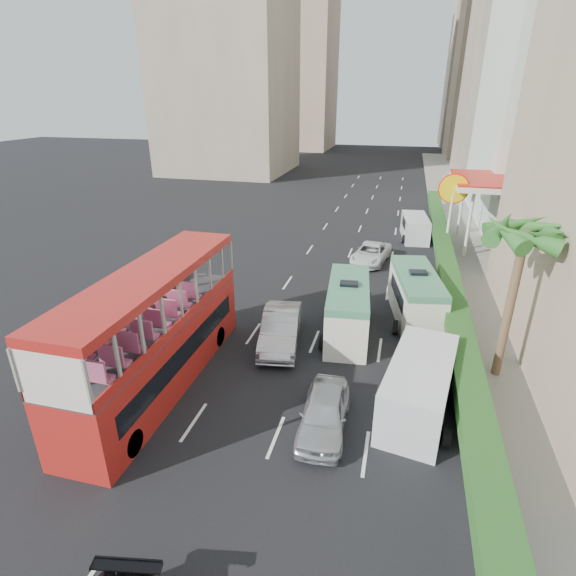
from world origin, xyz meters
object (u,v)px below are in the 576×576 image
(minibus_far, at_px, (415,297))
(panel_van_far, at_px, (415,228))
(panel_van_near, at_px, (419,386))
(minibus_near, at_px, (348,309))
(shell_station, at_px, (492,214))
(car_silver_lane_b, at_px, (323,428))
(car_silver_lane_a, at_px, (281,343))
(double_decker_bus, at_px, (156,330))
(palm_tree, at_px, (510,307))
(van_asset, at_px, (370,262))

(minibus_far, height_order, panel_van_far, minibus_far)
(panel_van_near, bearing_deg, minibus_near, 131.93)
(minibus_far, xyz_separation_m, shell_station, (5.67, 14.21, 1.43))
(car_silver_lane_b, distance_m, panel_van_far, 25.47)
(minibus_far, bearing_deg, car_silver_lane_a, -155.75)
(double_decker_bus, relative_size, palm_tree, 1.72)
(panel_van_near, bearing_deg, minibus_far, 100.82)
(palm_tree, bearing_deg, panel_van_far, 99.67)
(palm_tree, bearing_deg, shell_station, 83.40)
(car_silver_lane_a, xyz_separation_m, palm_tree, (9.78, -0.41, 3.38))
(minibus_far, relative_size, palm_tree, 0.93)
(double_decker_bus, relative_size, car_silver_lane_b, 2.67)
(van_asset, height_order, minibus_far, minibus_far)
(panel_van_near, bearing_deg, van_asset, 110.67)
(double_decker_bus, relative_size, shell_station, 1.38)
(van_asset, distance_m, shell_station, 10.73)
(minibus_near, height_order, palm_tree, palm_tree)
(car_silver_lane_a, distance_m, car_silver_lane_b, 6.37)
(panel_van_near, distance_m, palm_tree, 5.13)
(car_silver_lane_a, distance_m, panel_van_near, 7.45)
(car_silver_lane_b, xyz_separation_m, van_asset, (0.13, 18.47, 0.00))
(van_asset, xyz_separation_m, panel_van_near, (3.17, -16.51, 1.08))
(minibus_far, distance_m, palm_tree, 6.27)
(car_silver_lane_b, height_order, minibus_near, minibus_near)
(van_asset, bearing_deg, minibus_far, -60.44)
(car_silver_lane_b, distance_m, van_asset, 18.47)
(panel_van_near, height_order, panel_van_far, panel_van_near)
(minibus_near, bearing_deg, double_decker_bus, -143.56)
(shell_station, bearing_deg, double_decker_bus, -124.82)
(panel_van_near, bearing_deg, panel_van_far, 100.06)
(shell_station, bearing_deg, car_silver_lane_b, -110.10)
(van_asset, relative_size, minibus_near, 0.79)
(palm_tree, height_order, shell_station, palm_tree)
(car_silver_lane_b, relative_size, van_asset, 0.87)
(car_silver_lane_a, xyz_separation_m, minibus_far, (6.31, 4.38, 1.32))
(car_silver_lane_a, xyz_separation_m, van_asset, (3.28, 12.94, 0.00))
(panel_van_near, xyz_separation_m, panel_van_far, (-0.10, 23.28, -0.13))
(car_silver_lane_a, relative_size, shell_station, 0.62)
(double_decker_bus, bearing_deg, minibus_near, 42.21)
(panel_van_far, height_order, palm_tree, palm_tree)
(panel_van_far, bearing_deg, palm_tree, -87.06)
(van_asset, height_order, minibus_near, minibus_near)
(car_silver_lane_a, bearing_deg, double_decker_bus, -141.87)
(minibus_near, relative_size, palm_tree, 0.93)
(panel_van_near, xyz_separation_m, palm_tree, (3.33, 3.16, 2.30))
(car_silver_lane_a, height_order, palm_tree, palm_tree)
(car_silver_lane_b, distance_m, minibus_far, 10.49)
(minibus_far, xyz_separation_m, panel_van_far, (0.04, 15.33, -0.37))
(double_decker_bus, xyz_separation_m, car_silver_lane_a, (4.02, 4.41, -2.53))
(minibus_far, relative_size, panel_van_near, 1.10)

